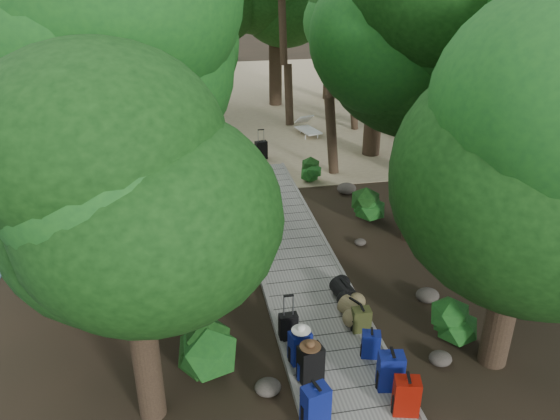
{
  "coord_description": "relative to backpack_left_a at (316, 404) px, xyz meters",
  "views": [
    {
      "loc": [
        -2.57,
        -10.85,
        7.04
      ],
      "look_at": [
        -0.2,
        1.48,
        1.0
      ],
      "focal_mm": 35.0,
      "sensor_mm": 36.0,
      "label": 1
    }
  ],
  "objects": [
    {
      "name": "shrub_left_b",
      "position": [
        -1.34,
        5.97,
        -0.14
      ],
      "size": [
        0.85,
        0.85,
        0.76
      ],
      "primitive_type": null,
      "color": "#154818",
      "rests_on": "ground"
    },
    {
      "name": "shrub_right_c",
      "position": [
        2.51,
        10.14,
        -0.14
      ],
      "size": [
        0.84,
        0.84,
        0.75
      ],
      "primitive_type": null,
      "color": "#154818",
      "rests_on": "ground"
    },
    {
      "name": "rock_right_d",
      "position": [
        3.3,
        8.93,
        -0.35
      ],
      "size": [
        0.61,
        0.55,
        0.34
      ],
      "primitive_type": null,
      "color": "#4C473F",
      "rests_on": "ground"
    },
    {
      "name": "tree_right_c",
      "position": [
        4.16,
        5.73,
        3.85
      ],
      "size": [
        5.05,
        5.05,
        8.74
      ],
      "primitive_type": null,
      "color": "black",
      "rests_on": "ground"
    },
    {
      "name": "backpack_right_d",
      "position": [
        1.48,
        2.13,
        -0.12
      ],
      "size": [
        0.37,
        0.28,
        0.55
      ],
      "primitive_type": null,
      "rotation": [
        0.0,
        0.0,
        -0.04
      ],
      "color": "#38401E",
      "rests_on": "boardwalk"
    },
    {
      "name": "tree_left_b",
      "position": [
        -3.54,
        3.84,
        3.87
      ],
      "size": [
        4.87,
        4.87,
        8.76
      ],
      "primitive_type": null,
      "color": "black",
      "rests_on": "ground"
    },
    {
      "name": "rock_right_a",
      "position": [
        2.68,
        1.02,
        -0.4
      ],
      "size": [
        0.44,
        0.39,
        0.24
      ],
      "primitive_type": null,
      "color": "#4C473F",
      "rests_on": "ground"
    },
    {
      "name": "tree_right_f",
      "position": [
        7.19,
        13.72,
        4.04
      ],
      "size": [
        5.1,
        5.1,
        9.11
      ],
      "primitive_type": null,
      "color": "black",
      "rests_on": "ground"
    },
    {
      "name": "tree_right_e",
      "position": [
        5.27,
        12.24,
        4.09
      ],
      "size": [
        5.12,
        5.12,
        9.21
      ],
      "primitive_type": null,
      "color": "black",
      "rests_on": "ground"
    },
    {
      "name": "palm_left_a",
      "position": [
        -3.8,
        10.77,
        2.63
      ],
      "size": [
        3.95,
        3.95,
        6.28
      ],
      "primitive_type": null,
      "color": "#134314",
      "rests_on": "ground"
    },
    {
      "name": "backpack_right_a",
      "position": [
        1.51,
        -0.06,
        -0.02
      ],
      "size": [
        0.48,
        0.39,
        0.74
      ],
      "primitive_type": null,
      "rotation": [
        0.0,
        0.0,
        -0.25
      ],
      "color": "#860504",
      "rests_on": "boardwalk"
    },
    {
      "name": "shrub_right_a",
      "position": [
        3.17,
        1.62,
        -0.1
      ],
      "size": [
        0.93,
        0.93,
        0.84
      ],
      "primitive_type": null,
      "color": "#154818",
      "rests_on": "ground"
    },
    {
      "name": "rock_left_b",
      "position": [
        -1.86,
        2.12,
        -0.43
      ],
      "size": [
        0.32,
        0.29,
        0.18
      ],
      "primitive_type": null,
      "color": "#4C473F",
      "rests_on": "ground"
    },
    {
      "name": "suitcase_on_boardwalk",
      "position": [
        0.0,
        2.15,
        -0.12
      ],
      "size": [
        0.37,
        0.21,
        0.56
      ],
      "primitive_type": null,
      "rotation": [
        0.0,
        0.0,
        0.04
      ],
      "color": "black",
      "rests_on": "boardwalk"
    },
    {
      "name": "ground",
      "position": [
        0.79,
        4.61,
        -0.52
      ],
      "size": [
        120.0,
        120.0,
        0.0
      ],
      "primitive_type": "plane",
      "color": "black",
      "rests_on": "ground"
    },
    {
      "name": "backpack_right_b",
      "position": [
        1.46,
        0.52,
        -0.01
      ],
      "size": [
        0.48,
        0.38,
        0.78
      ],
      "primitive_type": null,
      "rotation": [
        0.0,
        0.0,
        -0.18
      ],
      "color": "navy",
      "rests_on": "boardwalk"
    },
    {
      "name": "boardwalk",
      "position": [
        0.79,
        5.61,
        -0.46
      ],
      "size": [
        2.0,
        12.0,
        0.12
      ],
      "primitive_type": "cube",
      "color": "gray",
      "rests_on": "ground"
    },
    {
      "name": "rock_left_c",
      "position": [
        -1.16,
        4.91,
        -0.37
      ],
      "size": [
        0.53,
        0.47,
        0.29
      ],
      "primitive_type": null,
      "color": "#4C473F",
      "rests_on": "ground"
    },
    {
      "name": "duffel_right_black",
      "position": [
        1.46,
        3.22,
        -0.2
      ],
      "size": [
        0.5,
        0.69,
        0.4
      ],
      "primitive_type": null,
      "rotation": [
        0.0,
        0.0,
        0.17
      ],
      "color": "black",
      "rests_on": "boardwalk"
    },
    {
      "name": "backpack_left_b",
      "position": [
        0.16,
        0.97,
        -0.01
      ],
      "size": [
        0.47,
        0.38,
        0.77
      ],
      "primitive_type": null,
      "rotation": [
        0.0,
        0.0,
        0.22
      ],
      "color": "black",
      "rests_on": "boardwalk"
    },
    {
      "name": "backpack_right_c",
      "position": [
        1.41,
        1.35,
        -0.11
      ],
      "size": [
        0.4,
        0.33,
        0.58
      ],
      "primitive_type": null,
      "rotation": [
        0.0,
        0.0,
        -0.3
      ],
      "color": "navy",
      "rests_on": "boardwalk"
    },
    {
      "name": "shrub_right_b",
      "position": [
        3.18,
        6.9,
        -0.01
      ],
      "size": [
        1.12,
        1.12,
        1.0
      ],
      "primitive_type": null,
      "color": "#154818",
      "rests_on": "ground"
    },
    {
      "name": "sun_lounger",
      "position": [
        3.51,
        14.96,
        -0.17
      ],
      "size": [
        1.14,
        2.12,
        0.65
      ],
      "primitive_type": null,
      "rotation": [
        0.0,
        0.0,
        0.26
      ],
      "color": "silver",
      "rests_on": "sand_beach"
    },
    {
      "name": "tree_left_c",
      "position": [
        -3.12,
        7.09,
        3.68
      ],
      "size": [
        4.83,
        4.83,
        8.4
      ],
      "primitive_type": null,
      "color": "black",
      "rests_on": "ground"
    },
    {
      "name": "kayak",
      "position": [
        -2.13,
        14.32,
        -0.35
      ],
      "size": [
        1.18,
        3.08,
        0.3
      ],
      "primitive_type": "ellipsoid",
      "rotation": [
        0.0,
        0.0,
        -0.18
      ],
      "color": "#B80F12",
      "rests_on": "sand_beach"
    },
    {
      "name": "rock_left_a",
      "position": [
        -0.62,
        0.9,
        -0.39
      ],
      "size": [
        0.47,
        0.42,
        0.26
      ],
      "primitive_type": null,
      "color": "#4C473F",
      "rests_on": "ground"
    },
    {
      "name": "tree_back_b",
      "position": [
        3.06,
        20.05,
        3.91
      ],
      "size": [
        4.96,
        4.96,
        8.86
      ],
      "primitive_type": null,
      "color": "black",
      "rests_on": "ground"
    },
    {
      "name": "tree_right_d",
      "position": [
        6.51,
        8.92,
        4.71
      ],
      "size": [
        5.7,
        5.7,
        10.44
      ],
      "primitive_type": null,
      "color": "black",
      "rests_on": "ground"
    },
    {
      "name": "tree_back_d",
      "position": [
        -4.47,
        19.43,
        2.96
      ],
      "size": [
        4.18,
        4.18,
        6.96
      ],
      "primitive_type": null,
      "color": "black",
      "rests_on": "ground"
    },
    {
      "name": "rock_left_d",
      "position": [
        -1.09,
        7.23,
        -0.43
      ],
      "size": [
        0.31,
        0.28,
        0.17
      ],
      "primitive_type": null,
      "color": "#4C473F",
      "rests_on": "ground"
    },
    {
      "name": "shrub_left_a",
      "position": [
        -1.56,
        1.63,
        0.05
      ],
      "size": [
        1.26,
        1.26,
        1.14
      ],
      "primitive_type": null,
      "color": "#154818",
      "rests_on": "ground"
    },
    {
      "name": "backpack_left_a",
      "position": [
        0.0,
        0.0,
        0.0
      ],
      "size": [
        0.49,
        0.4,
        0.79
      ],
      "primitive_type": null,
      "rotation": [
        0.0,
        0.0,
        0.26
      ],
      "color": "navy",
      "rests_on": "boardwalk"
    },
    {
      "name": "tree_right_a",
      "position": [
        3.68,
        0.92,
        3.21
      ],
      "size": [
        4.47,
        4.47,
        7.45
      ],
      "primitive_type": null,
      "color": "black",
      "rests_on": "ground"
    },
    {
      "name": "rock_right_c",
      "position": [
        2.66,
        5.64,
        -0.43
      ],
      "size": [
        0.31,
        0.28,
        0.17
      ],
      "primitive_type": null,
      "color": "#4C473F",
      "rests_on": "ground"
    },
    {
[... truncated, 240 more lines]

